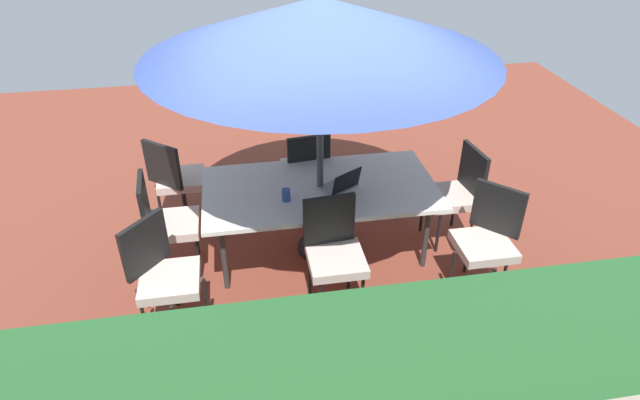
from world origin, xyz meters
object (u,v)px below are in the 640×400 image
(chair_south, at_px, (305,168))
(chair_southeast, at_px, (176,176))
(patio_umbrella, at_px, (320,28))
(cup, at_px, (286,195))
(dining_table, at_px, (320,191))
(chair_northwest, at_px, (488,237))
(laptop, at_px, (341,185))
(chair_northeast, at_px, (163,272))
(chair_north, at_px, (334,250))
(chair_west, at_px, (456,191))
(chair_east, at_px, (165,220))

(chair_south, relative_size, chair_southeast, 1.00)
(patio_umbrella, xyz_separation_m, cup, (0.33, 0.18, -1.38))
(cup, bearing_deg, dining_table, -151.59)
(chair_northwest, distance_m, laptop, 1.35)
(chair_south, xyz_separation_m, chair_northeast, (1.34, 1.46, 0.00))
(patio_umbrella, xyz_separation_m, chair_southeast, (1.36, -0.72, -1.61))
(chair_southeast, height_order, laptop, chair_southeast)
(chair_south, relative_size, chair_north, 1.00)
(chair_west, bearing_deg, chair_northwest, -8.13)
(chair_north, bearing_deg, chair_northeast, 176.55)
(chair_southeast, relative_size, chair_east, 1.00)
(chair_east, height_order, chair_west, same)
(cup, bearing_deg, chair_west, -174.33)
(chair_south, height_order, chair_southeast, same)
(chair_northeast, bearing_deg, chair_north, -47.47)
(chair_southeast, bearing_deg, laptop, -167.34)
(chair_east, xyz_separation_m, chair_northeast, (-0.03, 0.72, 0.00))
(chair_southeast, bearing_deg, chair_west, -155.37)
(chair_south, distance_m, chair_southeast, 1.32)
(chair_east, bearing_deg, chair_northeast, 178.30)
(chair_south, bearing_deg, laptop, 100.02)
(chair_south, xyz_separation_m, chair_northwest, (-1.36, 1.45, 0.00))
(chair_west, height_order, chair_north, same)
(chair_south, height_order, cup, chair_south)
(chair_southeast, relative_size, chair_northeast, 1.00)
(chair_west, bearing_deg, chair_northeast, -80.71)
(chair_west, height_order, cup, chair_west)
(chair_south, height_order, chair_west, same)
(chair_north, relative_size, cup, 8.77)
(chair_northeast, bearing_deg, chair_northwest, -49.35)
(dining_table, distance_m, chair_northwest, 1.53)
(dining_table, bearing_deg, chair_east, 2.22)
(chair_east, relative_size, chair_northwest, 1.00)
(chair_south, distance_m, chair_east, 1.56)
(patio_umbrella, relative_size, chair_northwest, 2.93)
(chair_east, height_order, chair_northeast, same)
(chair_south, relative_size, chair_northeast, 1.00)
(chair_northeast, height_order, chair_north, same)
(dining_table, relative_size, chair_northwest, 2.18)
(patio_umbrella, distance_m, chair_northwest, 2.22)
(chair_west, xyz_separation_m, cup, (1.67, 0.17, 0.23))
(dining_table, distance_m, chair_northeast, 1.59)
(chair_north, bearing_deg, cup, 114.98)
(chair_east, distance_m, chair_west, 2.75)
(chair_south, distance_m, cup, 0.94)
(dining_table, distance_m, chair_north, 0.74)
(chair_northwest, relative_size, cup, 8.77)
(patio_umbrella, relative_size, chair_east, 2.93)
(chair_south, relative_size, cup, 8.77)
(dining_table, distance_m, chair_west, 1.35)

